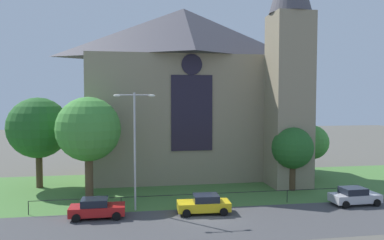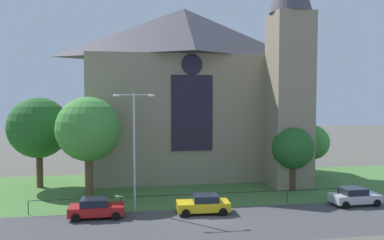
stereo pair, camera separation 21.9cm
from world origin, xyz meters
The scene contains 13 objects.
ground centered at (0.00, 10.00, 0.00)m, with size 160.00×160.00×0.00m, color #56544C.
road_asphalt centered at (0.00, -2.00, 0.00)m, with size 120.00×8.00×0.01m, color #424244.
grass_verge centered at (0.00, 8.00, 0.00)m, with size 120.00×20.00×0.01m, color #477538.
church_building centered at (1.46, 16.01, 10.27)m, with size 23.20×16.20×26.00m.
iron_railing centered at (0.68, 2.50, 0.97)m, with size 29.00×0.07×1.13m.
tree_right_far centered at (15.14, 12.22, 4.09)m, with size 3.99×3.99×6.13m.
tree_left_near centered at (-9.59, 7.20, 6.36)m, with size 5.96×5.96×9.39m.
tree_right_near centered at (10.29, 6.74, 4.24)m, with size 4.17×4.17×6.37m.
tree_left_far centered at (-15.11, 12.13, 6.19)m, with size 6.26×6.26×9.35m.
streetlamp_near centered at (-5.41, 2.40, 6.04)m, with size 3.37×0.26×9.71m.
parked_car_red centered at (-8.38, 0.91, 0.74)m, with size 4.20×2.02×1.51m.
parked_car_yellow centered at (0.05, 0.68, 0.74)m, with size 4.27×2.16×1.51m.
parked_car_silver centered at (13.44, 0.95, 0.74)m, with size 4.25×2.13×1.51m.
Camera 1 is at (-5.78, -28.42, 9.20)m, focal length 35.06 mm.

